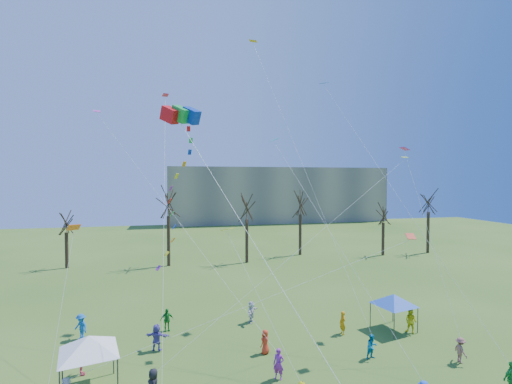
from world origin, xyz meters
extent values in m
cube|color=gray|center=(22.00, 82.00, 7.50)|extent=(60.00, 14.00, 15.00)
cylinder|color=black|center=(-19.89, 36.28, 2.36)|extent=(0.44, 0.44, 4.73)
cylinder|color=black|center=(-6.76, 34.69, 3.39)|extent=(0.44, 0.44, 6.77)
cylinder|color=black|center=(3.96, 34.26, 3.05)|extent=(0.44, 0.44, 6.10)
cylinder|color=black|center=(13.06, 37.59, 3.15)|extent=(0.44, 0.44, 6.29)
cylinder|color=black|center=(25.50, 34.54, 2.52)|extent=(0.44, 0.44, 5.04)
cylinder|color=black|center=(33.53, 34.62, 3.29)|extent=(0.44, 0.44, 6.57)
cube|color=red|center=(-5.92, 7.34, 15.58)|extent=(1.28, 1.35, 1.26)
cube|color=green|center=(-5.30, 7.34, 15.58)|extent=(1.28, 1.35, 1.26)
cube|color=#0D31AA|center=(-4.69, 7.34, 15.58)|extent=(1.28, 1.35, 1.26)
cylinder|color=white|center=(-1.92, 1.84, 8.60)|extent=(0.02, 0.02, 17.69)
cylinder|color=#3F3F44|center=(-8.71, 5.07, 1.10)|extent=(0.09, 0.09, 2.19)
cylinder|color=#3F3F44|center=(-12.00, 7.06, 1.10)|extent=(0.09, 0.09, 2.19)
cylinder|color=#3F3F44|center=(-9.36, 7.71, 1.10)|extent=(0.09, 0.09, 2.19)
pyramid|color=white|center=(-10.35, 6.07, 2.66)|extent=(4.06, 4.06, 0.94)
cylinder|color=#3F3F44|center=(9.92, 8.22, 0.98)|extent=(0.08, 0.08, 1.97)
cylinder|color=#3F3F44|center=(12.29, 8.76, 0.98)|extent=(0.08, 0.08, 1.97)
cylinder|color=#3F3F44|center=(9.38, 10.59, 0.98)|extent=(0.08, 0.08, 1.97)
cylinder|color=#3F3F44|center=(11.75, 11.13, 0.98)|extent=(0.08, 0.08, 1.97)
pyramid|color=blue|center=(10.83, 9.68, 2.39)|extent=(3.65, 3.65, 0.84)
imported|color=green|center=(12.11, 0.76, 0.93)|extent=(1.10, 0.47, 1.86)
imported|color=purple|center=(0.19, 5.01, 0.90)|extent=(0.78, 0.72, 1.79)
imported|color=#0B77A4|center=(6.83, 5.99, 0.79)|extent=(0.87, 0.74, 1.59)
imported|color=#8D584D|center=(12.08, 4.32, 0.80)|extent=(0.69, 1.09, 1.61)
imported|color=#F2506C|center=(-11.21, 7.96, 0.79)|extent=(0.59, 0.99, 1.58)
imported|color=#6452B3|center=(-6.99, 10.20, 0.90)|extent=(1.76, 1.05, 1.81)
imported|color=red|center=(0.17, 8.18, 0.80)|extent=(0.92, 0.90, 1.60)
imported|color=orange|center=(6.59, 9.80, 0.86)|extent=(0.45, 0.65, 1.73)
imported|color=yellow|center=(11.76, 8.83, 0.91)|extent=(1.06, 1.12, 1.83)
imported|color=#155AAF|center=(-12.51, 13.18, 0.93)|extent=(1.36, 1.30, 1.86)
imported|color=#1C8027|center=(-6.41, 13.27, 0.87)|extent=(1.09, 0.66, 1.74)
imported|color=silver|center=(0.31, 13.42, 0.88)|extent=(1.32, 1.66, 1.77)
cube|color=#F35A0C|center=(-10.51, 4.21, 9.36)|extent=(0.78, 0.84, 0.36)
cylinder|color=white|center=(-10.76, 2.55, 5.33)|extent=(0.01, 0.01, 8.36)
cube|color=#E42664|center=(-6.44, 15.69, 18.65)|extent=(0.59, 0.70, 0.15)
cylinder|color=white|center=(-6.35, 8.21, 9.98)|extent=(0.01, 0.01, 22.62)
cube|color=#F8FF1A|center=(-2.68, 5.96, 8.79)|extent=(0.74, 0.73, 0.17)
cylinder|color=white|center=(-1.12, 3.83, 5.04)|extent=(0.01, 0.01, 8.84)
cube|color=#1AC7BE|center=(1.65, 11.30, 14.70)|extent=(0.64, 0.53, 0.26)
cylinder|color=white|center=(4.07, 5.92, 8.00)|extent=(0.01, 0.01, 17.55)
cube|color=#2176BF|center=(7.68, 16.11, 20.55)|extent=(0.96, 0.93, 0.23)
cylinder|color=white|center=(9.89, 8.43, 10.92)|extent=(0.01, 0.01, 24.71)
cube|color=red|center=(8.73, 4.86, 8.16)|extent=(0.70, 0.78, 0.30)
cylinder|color=white|center=(-1.20, 4.78, 4.73)|extent=(0.01, 0.01, 20.89)
cube|color=#98CC30|center=(12.67, 11.20, 13.53)|extent=(0.61, 0.72, 0.15)
cylinder|color=white|center=(2.92, 7.75, 7.42)|extent=(0.01, 0.01, 23.83)
cube|color=#C739BE|center=(-12.49, 19.51, 17.80)|extent=(0.79, 0.89, 0.31)
cylinder|color=white|center=(-6.15, 12.26, 9.55)|extent=(0.01, 0.01, 25.11)
cube|color=#ECA60C|center=(1.57, 18.62, 24.79)|extent=(0.87, 0.77, 0.17)
cylinder|color=white|center=(4.20, 12.31, 13.04)|extent=(0.01, 0.01, 26.84)
cube|color=#DA24AF|center=(10.48, 8.10, 13.93)|extent=(0.72, 0.61, 0.23)
cylinder|color=white|center=(11.28, 6.21, 7.62)|extent=(0.01, 0.01, 12.90)
camera|label=1|loc=(-5.51, -14.71, 11.70)|focal=25.00mm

